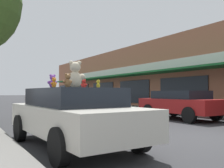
% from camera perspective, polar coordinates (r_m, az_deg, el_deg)
% --- Properties ---
extents(ground_plane, '(260.00, 260.00, 0.00)m').
position_cam_1_polar(ground_plane, '(7.77, 18.55, -11.56)').
color(ground_plane, '#333335').
extents(storefront_row, '(14.57, 39.78, 5.60)m').
position_cam_1_polar(storefront_row, '(26.71, 16.19, 1.29)').
color(storefront_row, '#9E6047').
rests_on(storefront_row, ground_plane).
extents(plush_art_car, '(2.16, 4.61, 1.41)m').
position_cam_1_polar(plush_art_car, '(6.20, -8.92, -6.88)').
color(plush_art_car, beige).
rests_on(plush_art_car, ground_plane).
extents(teddy_bear_giant, '(0.53, 0.37, 0.70)m').
position_cam_1_polar(teddy_bear_giant, '(6.36, -8.43, 2.04)').
color(teddy_bear_giant, beige).
rests_on(teddy_bear_giant, plush_art_car).
extents(teddy_bear_purple, '(0.25, 0.16, 0.34)m').
position_cam_1_polar(teddy_bear_purple, '(6.23, -13.46, 0.54)').
color(teddy_bear_purple, purple).
rests_on(teddy_bear_purple, plush_art_car).
extents(teddy_bear_brown, '(0.23, 0.15, 0.31)m').
position_cam_1_polar(teddy_bear_brown, '(5.43, -10.11, 0.73)').
color(teddy_bear_brown, olive).
rests_on(teddy_bear_brown, plush_art_car).
extents(teddy_bear_red, '(0.18, 0.20, 0.28)m').
position_cam_1_polar(teddy_bear_red, '(7.09, -6.45, -0.03)').
color(teddy_bear_red, red).
rests_on(teddy_bear_red, plush_art_car).
extents(teddy_bear_orange, '(0.18, 0.15, 0.24)m').
position_cam_1_polar(teddy_bear_orange, '(5.87, -13.13, 0.25)').
color(teddy_bear_orange, orange).
rests_on(teddy_bear_orange, plush_art_car).
extents(teddy_bear_yellow, '(0.14, 0.17, 0.23)m').
position_cam_1_polar(teddy_bear_yellow, '(6.40, -3.19, -0.03)').
color(teddy_bear_yellow, yellow).
rests_on(teddy_bear_yellow, plush_art_car).
extents(parked_car_far_center, '(2.00, 4.31, 1.40)m').
position_cam_1_polar(parked_car_far_center, '(12.73, 15.36, -4.30)').
color(parked_car_far_center, maroon).
rests_on(parked_car_far_center, ground_plane).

